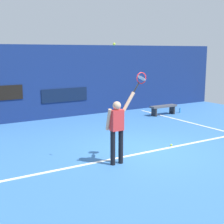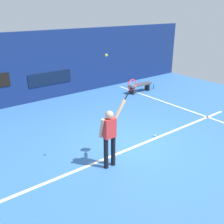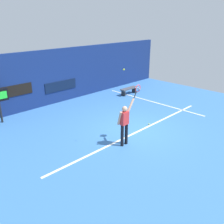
% 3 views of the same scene
% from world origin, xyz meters
% --- Properties ---
extents(ground_plane, '(18.00, 18.00, 0.00)m').
position_xyz_m(ground_plane, '(0.00, 0.00, 0.00)').
color(ground_plane, '#3870B2').
extents(back_wall, '(18.00, 0.20, 3.24)m').
position_xyz_m(back_wall, '(0.00, 6.11, 1.62)').
color(back_wall, navy).
rests_on(back_wall, ground_plane).
extents(sponsor_banner_center, '(2.20, 0.03, 0.60)m').
position_xyz_m(sponsor_banner_center, '(0.00, 5.99, 1.01)').
color(sponsor_banner_center, '#0C1933').
extents(court_baseline, '(10.00, 0.10, 0.01)m').
position_xyz_m(court_baseline, '(0.00, -0.16, 0.01)').
color(court_baseline, white).
rests_on(court_baseline, ground_plane).
extents(court_sideline, '(0.10, 7.00, 0.01)m').
position_xyz_m(court_sideline, '(3.97, 2.00, 0.01)').
color(court_sideline, white).
rests_on(court_sideline, ground_plane).
extents(tennis_player, '(0.81, 0.31, 1.91)m').
position_xyz_m(tennis_player, '(-1.37, -0.53, 1.01)').
color(tennis_player, black).
rests_on(tennis_player, ground_plane).
extents(tennis_racket, '(0.48, 0.27, 0.60)m').
position_xyz_m(tennis_racket, '(-0.62, -0.54, 2.23)').
color(tennis_racket, black).
extents(tennis_ball, '(0.07, 0.07, 0.07)m').
position_xyz_m(tennis_ball, '(-1.45, -0.52, 3.14)').
color(tennis_ball, '#CCE033').
extents(court_bench, '(1.40, 0.36, 0.45)m').
position_xyz_m(court_bench, '(4.16, 4.08, 0.34)').
color(court_bench, '#4C4C51').
rests_on(court_bench, ground_plane).
extents(water_bottle, '(0.07, 0.07, 0.24)m').
position_xyz_m(water_bottle, '(5.22, 4.08, 0.12)').
color(water_bottle, '#338CD8').
rests_on(water_bottle, ground_plane).
extents(spare_ball, '(0.07, 0.07, 0.07)m').
position_xyz_m(spare_ball, '(1.00, -0.03, 0.03)').
color(spare_ball, '#CCE033').
rests_on(spare_ball, ground_plane).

